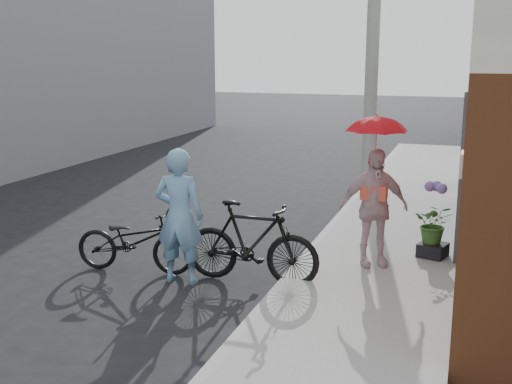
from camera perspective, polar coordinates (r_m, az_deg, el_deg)
The scene contains 11 objects.
ground at distance 9.26m, azimuth -3.10°, elevation -7.77°, with size 80.00×80.00×0.00m, color black.
sidewalk at distance 10.59m, azimuth 11.69°, elevation -5.05°, with size 2.20×24.00×0.12m, color gray.
curb at distance 10.78m, azimuth 5.56°, elevation -4.53°, with size 0.12×24.00×0.12m, color #9E9E99.
utility_pole at distance 14.22m, azimuth 10.36°, elevation 13.47°, with size 0.28×0.28×7.00m, color #9E9E99.
officer at distance 8.94m, azimuth -6.82°, elevation -2.15°, with size 0.70×0.46×1.91m, color #71A0C9.
bike_left at distance 9.59m, azimuth -10.76°, elevation -4.30°, with size 0.62×1.79×0.94m, color black.
bike_right at distance 8.95m, azimuth -0.40°, elevation -4.53°, with size 0.55×1.94×1.17m, color black.
kimono_woman at distance 9.42m, azimuth 10.39°, elevation -1.35°, with size 1.01×0.42×1.73m, color beige.
parasol at distance 9.21m, azimuth 10.69°, elevation 6.11°, with size 0.84×0.84×0.74m, color red.
planter at distance 10.19m, azimuth 15.43°, elevation -4.99°, with size 0.39×0.39×0.21m, color black.
potted_plant at distance 10.07m, azimuth 15.56°, elevation -2.73°, with size 0.56×0.49×0.62m, color #325923.
Camera 1 is at (3.28, -8.05, 3.19)m, focal length 45.00 mm.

